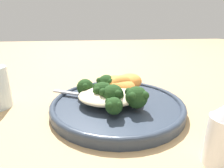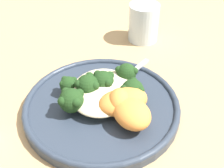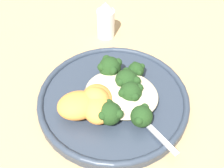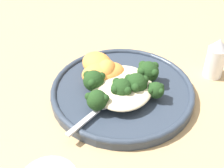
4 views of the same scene
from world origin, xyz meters
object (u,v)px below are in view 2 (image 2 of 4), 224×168
broccoli_stalk_0 (128,93)px  water_glass (144,23)px  sweet_potato_chunk_2 (129,99)px  sweet_potato_chunk_3 (118,103)px  plate (102,106)px  broccoli_stalk_5 (74,101)px  broccoli_stalk_3 (89,87)px  broccoli_stalk_1 (122,79)px  broccoli_stalk_4 (75,90)px  sweet_potato_chunk_0 (119,101)px  broccoli_stalk_2 (103,84)px  spoon (123,78)px  quinoa_mound (102,91)px  sweet_potato_chunk_1 (132,114)px

broccoli_stalk_0 → water_glass: 0.25m
sweet_potato_chunk_2 → sweet_potato_chunk_3: bearing=-61.7°
plate → water_glass: water_glass is taller
broccoli_stalk_5 → broccoli_stalk_3: bearing=-112.3°
plate → sweet_potato_chunk_3: sweet_potato_chunk_3 is taller
broccoli_stalk_1 → broccoli_stalk_4: 0.09m
broccoli_stalk_3 → sweet_potato_chunk_0: 0.07m
sweet_potato_chunk_0 → broccoli_stalk_3: bearing=-118.4°
plate → sweet_potato_chunk_0: sweet_potato_chunk_0 is taller
broccoli_stalk_0 → broccoli_stalk_3: (-0.00, -0.07, 0.00)m
broccoli_stalk_3 → broccoli_stalk_5: bearing=122.0°
broccoli_stalk_2 → sweet_potato_chunk_2: 0.06m
broccoli_stalk_0 → spoon: 0.06m
plate → broccoli_stalk_1: bearing=147.4°
broccoli_stalk_5 → sweet_potato_chunk_3: broccoli_stalk_5 is taller
broccoli_stalk_3 → sweet_potato_chunk_0: bearing=-152.9°
sweet_potato_chunk_0 → water_glass: 0.28m
quinoa_mound → sweet_potato_chunk_2: 0.06m
sweet_potato_chunk_3 → broccoli_stalk_1: bearing=-179.9°
sweet_potato_chunk_1 → sweet_potato_chunk_2: (-0.03, -0.01, -0.00)m
sweet_potato_chunk_2 → spoon: size_ratio=0.60×
quinoa_mound → broccoli_stalk_0: 0.05m
broccoli_stalk_4 → spoon: (-0.06, 0.08, -0.01)m
broccoli_stalk_0 → broccoli_stalk_5: (0.03, -0.09, 0.00)m
broccoli_stalk_4 → sweet_potato_chunk_3: 0.09m
broccoli_stalk_5 → sweet_potato_chunk_0: same height
sweet_potato_chunk_0 → water_glass: bearing=175.0°
broccoli_stalk_5 → sweet_potato_chunk_1: (0.02, 0.10, -0.00)m
broccoli_stalk_2 → sweet_potato_chunk_0: size_ratio=1.74×
quinoa_mound → spoon: (-0.05, 0.03, -0.01)m
quinoa_mound → sweet_potato_chunk_0: size_ratio=2.72×
broccoli_stalk_2 → spoon: broccoli_stalk_2 is taller
sweet_potato_chunk_1 → water_glass: (-0.30, 0.00, 0.00)m
broccoli_stalk_0 → broccoli_stalk_5: 0.09m
broccoli_stalk_0 → sweet_potato_chunk_2: (0.02, 0.00, 0.00)m
broccoli_stalk_2 → broccoli_stalk_3: size_ratio=1.06×
sweet_potato_chunk_3 → broccoli_stalk_2: bearing=-142.7°
broccoli_stalk_5 → sweet_potato_chunk_3: bearing=-171.8°
broccoli_stalk_2 → sweet_potato_chunk_2: (0.03, 0.05, -0.00)m
plate → broccoli_stalk_2: bearing=-176.5°
sweet_potato_chunk_1 → quinoa_mound: bearing=-134.2°
quinoa_mound → water_glass: bearing=166.4°
broccoli_stalk_1 → sweet_potato_chunk_3: broccoli_stalk_1 is taller
broccoli_stalk_2 → sweet_potato_chunk_2: size_ratio=1.32×
broccoli_stalk_2 → broccoli_stalk_4: size_ratio=0.85×
broccoli_stalk_1 → broccoli_stalk_4: size_ratio=1.24×
broccoli_stalk_4 → sweet_potato_chunk_2: bearing=-155.6°
plate → sweet_potato_chunk_1: bearing=53.7°
sweet_potato_chunk_1 → spoon: (-0.11, -0.03, -0.02)m
broccoli_stalk_5 → spoon: (-0.09, 0.07, -0.02)m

